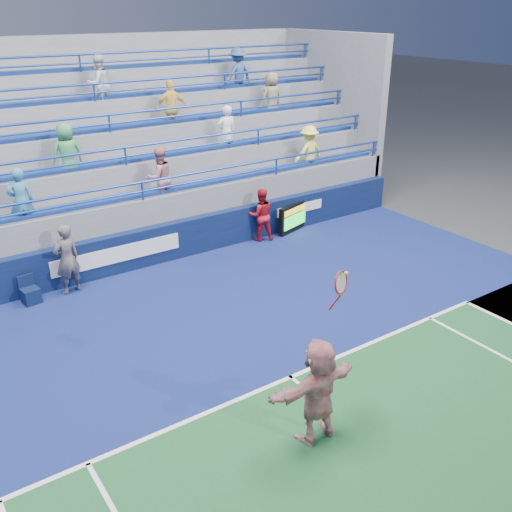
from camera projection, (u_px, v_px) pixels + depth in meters
ground at (291, 378)px, 11.24m from camera, size 120.00×120.00×0.00m
sponsor_wall at (150, 246)px, 15.93m from camera, size 18.00×0.32×1.10m
bleacher_stand at (98, 180)px, 18.37m from camera, size 18.00×5.60×6.13m
serve_speed_board at (293, 218)px, 18.28m from camera, size 1.31×0.52×0.92m
judge_chair at (31, 295)px, 13.97m from camera, size 0.45×0.45×0.71m
tennis_player at (318, 390)px, 9.35m from camera, size 1.76×0.58×3.03m
line_judge at (67, 259)px, 14.20m from camera, size 0.76×0.59×1.85m
ball_girl at (261, 215)px, 17.47m from camera, size 0.97×0.87×1.66m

